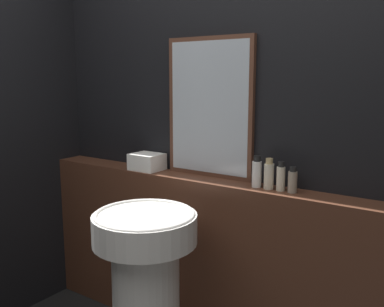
# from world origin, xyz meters

# --- Properties ---
(wall_back) EXTENTS (8.00, 0.06, 2.50)m
(wall_back) POSITION_xyz_m (0.00, 1.43, 1.25)
(wall_back) COLOR black
(wall_back) RESTS_ON ground_plane
(vanity_counter) EXTENTS (2.50, 0.19, 0.99)m
(vanity_counter) POSITION_xyz_m (0.00, 1.30, 0.49)
(vanity_counter) COLOR #512D1E
(vanity_counter) RESTS_ON ground_plane
(pedestal_sink) EXTENTS (0.52, 0.52, 0.92)m
(pedestal_sink) POSITION_xyz_m (-0.10, 0.80, 0.54)
(pedestal_sink) COLOR white
(pedestal_sink) RESTS_ON ground_plane
(mirror) EXTENTS (0.56, 0.03, 0.80)m
(mirror) POSITION_xyz_m (-0.09, 1.38, 1.39)
(mirror) COLOR #563323
(mirror) RESTS_ON vanity_counter
(towel_stack) EXTENTS (0.19, 0.16, 0.10)m
(towel_stack) POSITION_xyz_m (-0.51, 1.30, 1.04)
(towel_stack) COLOR white
(towel_stack) RESTS_ON vanity_counter
(shampoo_bottle) EXTENTS (0.05, 0.05, 0.17)m
(shampoo_bottle) POSITION_xyz_m (0.25, 1.30, 1.07)
(shampoo_bottle) COLOR white
(shampoo_bottle) RESTS_ON vanity_counter
(conditioner_bottle) EXTENTS (0.05, 0.05, 0.16)m
(conditioner_bottle) POSITION_xyz_m (0.32, 1.30, 1.06)
(conditioner_bottle) COLOR beige
(conditioner_bottle) RESTS_ON vanity_counter
(lotion_bottle) EXTENTS (0.04, 0.04, 0.15)m
(lotion_bottle) POSITION_xyz_m (0.39, 1.30, 1.06)
(lotion_bottle) COLOR beige
(lotion_bottle) RESTS_ON vanity_counter
(body_wash_bottle) EXTENTS (0.05, 0.05, 0.13)m
(body_wash_bottle) POSITION_xyz_m (0.45, 1.30, 1.05)
(body_wash_bottle) COLOR gray
(body_wash_bottle) RESTS_ON vanity_counter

